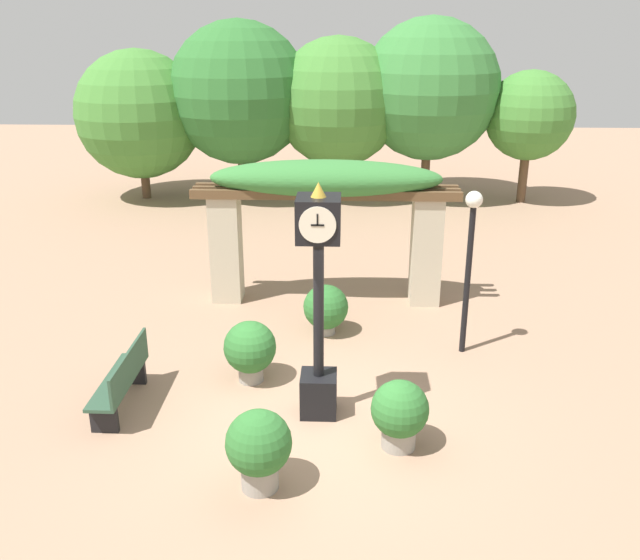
% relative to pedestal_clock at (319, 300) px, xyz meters
% --- Properties ---
extents(ground_plane, '(60.00, 60.00, 0.00)m').
position_rel_pedestal_clock_xyz_m(ground_plane, '(-0.04, -0.29, -1.77)').
color(ground_plane, '#9E7A60').
extents(pedestal_clock, '(0.58, 0.63, 3.39)m').
position_rel_pedestal_clock_xyz_m(pedestal_clock, '(0.00, 0.00, 0.00)').
color(pedestal_clock, black).
rests_on(pedestal_clock, ground).
extents(pergola, '(5.16, 1.18, 2.87)m').
position_rel_pedestal_clock_xyz_m(pergola, '(-0.04, 4.28, 0.35)').
color(pergola, '#BCB299').
rests_on(pergola, ground).
extents(potted_plant_near_left, '(0.81, 0.81, 0.92)m').
position_rel_pedestal_clock_xyz_m(potted_plant_near_left, '(0.02, 2.71, -1.27)').
color(potted_plant_near_left, gray).
rests_on(potted_plant_near_left, ground).
extents(potted_plant_near_right, '(0.82, 0.82, 1.00)m').
position_rel_pedestal_clock_xyz_m(potted_plant_near_right, '(-1.11, 0.90, -1.21)').
color(potted_plant_near_right, gray).
rests_on(potted_plant_near_right, ground).
extents(potted_plant_far_left, '(0.77, 0.77, 0.96)m').
position_rel_pedestal_clock_xyz_m(potted_plant_far_left, '(1.10, -0.81, -1.24)').
color(potted_plant_far_left, gray).
rests_on(potted_plant_far_left, ground).
extents(potted_plant_far_right, '(0.80, 0.80, 1.04)m').
position_rel_pedestal_clock_xyz_m(potted_plant_far_right, '(-0.64, -1.73, -1.19)').
color(potted_plant_far_right, gray).
rests_on(potted_plant_far_right, ground).
extents(park_bench, '(0.42, 1.69, 0.89)m').
position_rel_pedestal_clock_xyz_m(park_bench, '(-2.86, 0.05, -1.33)').
color(park_bench, '#2D4C38').
rests_on(park_bench, ground).
extents(lamp_post, '(0.28, 0.28, 2.81)m').
position_rel_pedestal_clock_xyz_m(lamp_post, '(2.39, 2.08, 0.14)').
color(lamp_post, black).
rests_on(lamp_post, ground).
extents(tree_line, '(15.39, 4.52, 5.57)m').
position_rel_pedestal_clock_xyz_m(tree_line, '(-0.90, 13.00, 1.34)').
color(tree_line, brown).
rests_on(tree_line, ground).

